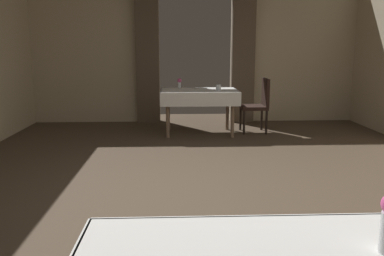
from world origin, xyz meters
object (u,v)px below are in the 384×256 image
at_px(dining_table_mid, 199,95).
at_px(chair_mid_right, 258,103).
at_px(plate_mid_b, 201,88).
at_px(glass_mid_c, 218,88).
at_px(flower_vase_mid, 179,83).

xyz_separation_m(dining_table_mid, chair_mid_right, (1.03, 0.09, -0.14)).
bearing_deg(dining_table_mid, plate_mid_b, 76.80).
bearing_deg(plate_mid_b, glass_mid_c, -54.33).
distance_m(dining_table_mid, flower_vase_mid, 0.45).
xyz_separation_m(flower_vase_mid, plate_mid_b, (0.37, -0.05, -0.09)).
relative_size(dining_table_mid, flower_vase_mid, 7.42).
height_order(dining_table_mid, flower_vase_mid, flower_vase_mid).
height_order(flower_vase_mid, glass_mid_c, flower_vase_mid).
bearing_deg(flower_vase_mid, chair_mid_right, -6.75).
relative_size(flower_vase_mid, glass_mid_c, 1.70).
distance_m(dining_table_mid, plate_mid_b, 0.22).
bearing_deg(chair_mid_right, flower_vase_mid, 173.25).
relative_size(dining_table_mid, glass_mid_c, 12.62).
xyz_separation_m(flower_vase_mid, glass_mid_c, (0.63, -0.42, -0.04)).
relative_size(dining_table_mid, chair_mid_right, 1.39).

